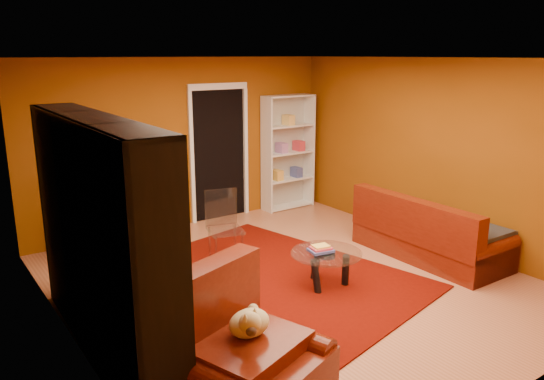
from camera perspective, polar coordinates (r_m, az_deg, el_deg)
floor at (r=6.45m, az=2.08°, el=-10.02°), size 5.00×5.50×0.05m
ceiling at (r=5.87m, az=2.32°, el=14.23°), size 5.00×5.50×0.05m
wall_back at (r=8.36m, az=-9.46°, el=4.99°), size 5.00×0.05×2.60m
wall_left at (r=4.97m, az=-21.69°, el=-2.35°), size 0.05×5.50×2.60m
wall_right at (r=7.79m, az=17.16°, el=3.86°), size 0.05×5.50×2.60m
doorway at (r=8.64m, az=-5.67°, el=3.73°), size 1.06×0.60×2.16m
rug at (r=6.36m, az=-1.15°, el=-10.03°), size 3.60×3.97×0.02m
media_unit at (r=4.89m, az=-17.97°, el=-5.07°), size 0.48×2.81×2.15m
christmas_tree at (r=7.35m, az=-17.13°, el=0.19°), size 1.31×1.31×1.89m
gift_box_teal at (r=7.14m, az=-14.38°, el=-6.35°), size 0.43×0.43×0.33m
gift_box_green at (r=7.88m, az=-10.26°, el=-4.28°), size 0.37×0.37×0.29m
gift_box_red at (r=8.03m, az=-16.58°, el=-4.64°), size 0.26×0.26×0.21m
white_bookshelf at (r=9.20m, az=1.75°, el=4.03°), size 0.94×0.34×2.02m
armchair at (r=4.24m, az=-2.32°, el=-17.07°), size 1.40×1.40×0.86m
dog at (r=4.20m, az=-2.46°, el=-14.11°), size 0.47×0.41×0.28m
sofa at (r=7.37m, az=16.72°, el=-3.65°), size 0.94×2.04×0.87m
coffee_table at (r=6.27m, az=5.82°, el=-8.43°), size 0.97×0.97×0.52m
acrylic_chair at (r=6.94m, az=-5.04°, el=-4.33°), size 0.53×0.56×0.84m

